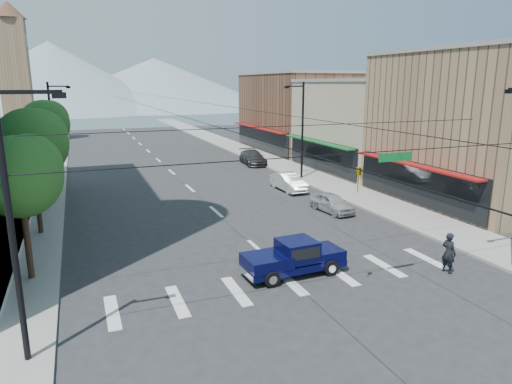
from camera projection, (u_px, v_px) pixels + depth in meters
ground at (309, 295)px, 19.55m from camera, size 160.00×160.00×0.00m
sidewalk_left at (48, 163)px, 51.49m from camera, size 4.00×120.00×0.15m
sidewalk_right at (247, 152)px, 60.02m from camera, size 4.00×120.00×0.15m
shop_near at (484, 129)px, 34.43m from camera, size 12.00×14.00×11.00m
shop_mid at (373, 126)px, 47.34m from camera, size 12.00×14.00×9.00m
shop_far at (302, 113)px, 61.72m from camera, size 12.00×18.00×10.00m
clock_tower at (15, 71)px, 67.37m from camera, size 4.80×4.80×20.40m
mountain_left at (51, 77)px, 147.51m from camera, size 80.00×80.00×22.00m
mountain_right at (155, 83)px, 169.46m from camera, size 90.00×90.00×18.00m
tree_near at (23, 174)px, 19.98m from camera, size 3.65×3.64×6.71m
tree_midnear at (34, 141)px, 26.18m from camera, size 4.09×4.09×7.52m
tree_midfar at (42, 139)px, 32.66m from camera, size 3.65×3.64×6.71m
tree_far at (46, 123)px, 38.86m from camera, size 4.09×4.09×7.52m
signal_rig at (329, 195)px, 17.64m from camera, size 21.80×0.20×9.00m
lamp_pole_nw at (53, 127)px, 41.78m from camera, size 2.00×0.25×9.00m
lamp_pole_ne at (301, 127)px, 42.12m from camera, size 2.00×0.25×9.00m
pickup_truck at (293, 257)px, 21.48m from camera, size 5.05×2.13×1.68m
pedestrian at (449, 253)px, 21.68m from camera, size 0.59×0.80×1.99m
parked_car_near at (332, 203)px, 32.07m from camera, size 1.93×4.02×1.33m
parked_car_mid at (289, 182)px, 38.47m from camera, size 1.70×4.54×1.48m
parked_car_far at (253, 157)px, 50.97m from camera, size 2.66×5.53×1.55m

